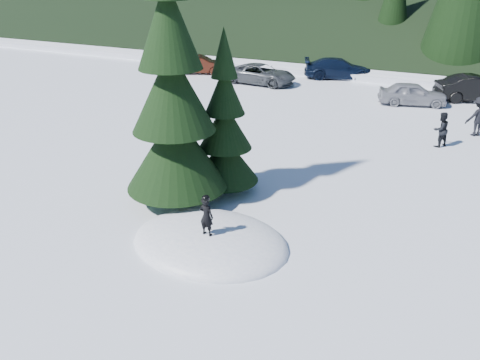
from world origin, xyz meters
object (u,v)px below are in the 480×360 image
at_px(spruce_tall, 173,101).
at_px(car_4, 413,94).
at_px(car_5, 476,88).
at_px(child_skier, 206,216).
at_px(car_0, 167,57).
at_px(car_3, 339,68).
at_px(car_2, 261,74).
at_px(spruce_short, 225,132).
at_px(adult_0, 441,130).
at_px(adult_2, 478,116).
at_px(car_1, 200,65).

xyz_separation_m(spruce_tall, car_4, (5.12, 15.70, -2.70)).
distance_m(car_4, car_5, 3.97).
bearing_deg(child_skier, car_0, -50.70).
distance_m(car_3, car_5, 8.99).
bearing_deg(car_0, spruce_tall, -168.62).
relative_size(child_skier, car_2, 0.24).
height_order(spruce_tall, car_5, spruce_tall).
xyz_separation_m(car_2, car_4, (9.62, -1.05, -0.01)).
bearing_deg(car_3, spruce_short, 163.54).
distance_m(car_2, car_3, 5.64).
xyz_separation_m(car_2, car_5, (12.74, 1.41, 0.09)).
bearing_deg(adult_0, car_0, -74.94).
height_order(child_skier, adult_2, adult_2).
relative_size(adult_2, car_3, 0.38).
distance_m(spruce_short, adult_2, 12.61).
xyz_separation_m(adult_0, car_3, (-7.50, 11.40, -0.07)).
bearing_deg(car_1, spruce_tall, -173.00).
bearing_deg(spruce_tall, adult_2, 53.65).
distance_m(car_1, car_4, 15.06).
height_order(spruce_tall, spruce_short, spruce_tall).
bearing_deg(car_5, adult_0, 149.19).
bearing_deg(child_skier, adult_2, -111.62).
xyz_separation_m(adult_0, car_4, (-1.97, 6.47, -0.13)).
xyz_separation_m(spruce_short, adult_0, (6.09, 7.83, -1.35)).
distance_m(adult_0, car_0, 23.12).
relative_size(car_0, car_4, 1.00).
height_order(adult_0, car_2, adult_0).
xyz_separation_m(car_1, car_3, (9.38, 2.79, 0.04)).
xyz_separation_m(child_skier, adult_0, (4.80, 11.34, -0.27)).
bearing_deg(child_skier, car_5, -103.59).
height_order(child_skier, car_5, child_skier).
height_order(car_3, car_5, car_5).
bearing_deg(spruce_tall, car_5, 65.60).
bearing_deg(adult_2, car_3, -83.17).
xyz_separation_m(spruce_short, adult_2, (7.46, 10.09, -1.21)).
distance_m(car_0, car_3, 13.31).
bearing_deg(adult_0, car_4, -121.84).
xyz_separation_m(child_skier, car_4, (2.83, 17.81, -0.40)).
bearing_deg(spruce_tall, car_4, 71.94).
height_order(child_skier, car_3, child_skier).
height_order(spruce_short, adult_0, spruce_short).
bearing_deg(adult_2, spruce_short, 16.23).
relative_size(spruce_tall, adult_0, 5.75).
distance_m(car_0, car_4, 19.14).
bearing_deg(car_5, spruce_short, 133.12).
bearing_deg(adult_2, spruce_tall, 16.34).
height_order(adult_0, car_5, adult_0).
height_order(adult_0, car_0, adult_0).
relative_size(spruce_tall, adult_2, 4.83).
xyz_separation_m(spruce_tall, car_2, (-4.50, 16.75, -2.68)).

